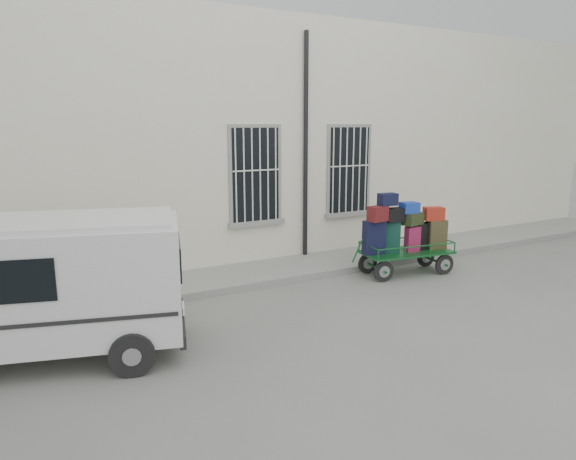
# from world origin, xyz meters

# --- Properties ---
(ground) EXTENTS (80.00, 80.00, 0.00)m
(ground) POSITION_xyz_m (0.00, 0.00, 0.00)
(ground) COLOR slate
(ground) RESTS_ON ground
(building) EXTENTS (24.00, 5.15, 6.00)m
(building) POSITION_xyz_m (0.00, 5.50, 3.00)
(building) COLOR beige
(building) RESTS_ON ground
(sidewalk) EXTENTS (24.00, 1.70, 0.15)m
(sidewalk) POSITION_xyz_m (0.00, 2.20, 0.07)
(sidewalk) COLOR gray
(sidewalk) RESTS_ON ground
(luggage_cart) EXTENTS (2.51, 1.24, 1.92)m
(luggage_cart) POSITION_xyz_m (2.34, 0.74, 0.94)
(luggage_cart) COLOR black
(luggage_cart) RESTS_ON ground
(van) EXTENTS (4.47, 2.80, 2.10)m
(van) POSITION_xyz_m (-5.36, -0.05, 1.20)
(van) COLOR silver
(van) RESTS_ON ground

